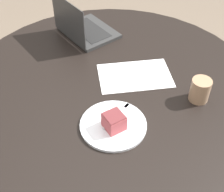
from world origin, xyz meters
TOP-DOWN VIEW (x-y plane):
  - ground_plane at (0.00, 0.00)m, footprint 12.00×12.00m
  - dining_table at (0.00, 0.00)m, footprint 1.39×1.39m
  - paper_document at (-0.09, -0.09)m, footprint 0.40×0.35m
  - plate at (-0.10, 0.24)m, footprint 0.26×0.26m
  - cake_slice at (-0.11, 0.25)m, footprint 0.10×0.10m
  - fork at (-0.11, 0.18)m, footprint 0.06×0.17m
  - coffee_glass at (-0.39, -0.04)m, footprint 0.08×0.08m
  - laptop at (0.28, -0.32)m, footprint 0.38×0.36m

SIDE VIEW (x-z plane):
  - ground_plane at x=0.00m, z-range 0.00..0.00m
  - dining_table at x=0.00m, z-range 0.27..1.03m
  - paper_document at x=-0.09m, z-range 0.76..0.76m
  - plate at x=-0.10m, z-range 0.76..0.77m
  - fork at x=-0.11m, z-range 0.77..0.77m
  - laptop at x=0.28m, z-range 0.68..0.91m
  - cake_slice at x=-0.11m, z-range 0.77..0.84m
  - coffee_glass at x=-0.39m, z-range 0.76..0.86m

